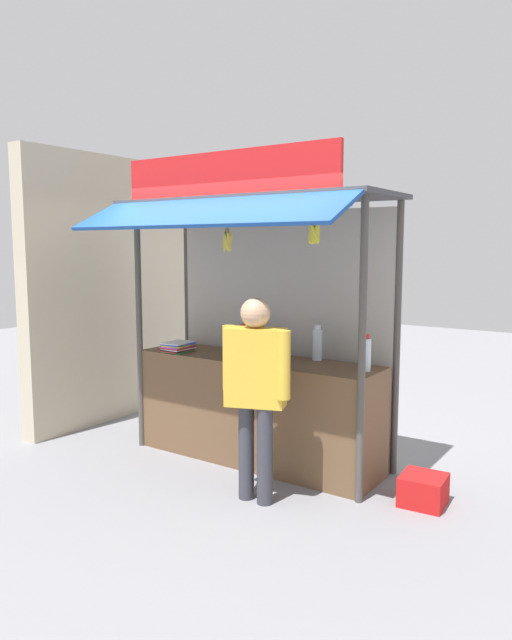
% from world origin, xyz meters
% --- Properties ---
extents(ground_plane, '(20.00, 20.00, 0.00)m').
position_xyz_m(ground_plane, '(0.00, 0.00, 0.00)').
color(ground_plane, gray).
extents(stall_counter, '(2.35, 0.60, 0.96)m').
position_xyz_m(stall_counter, '(0.00, 0.00, 0.48)').
color(stall_counter, brown).
rests_on(stall_counter, ground).
extents(stall_structure, '(2.55, 1.45, 2.75)m').
position_xyz_m(stall_structure, '(0.00, 0.10, 1.65)').
color(stall_structure, '#4C4742').
rests_on(stall_structure, ground).
extents(water_bottle_right, '(0.08, 0.08, 0.30)m').
position_xyz_m(water_bottle_right, '(-0.21, 0.18, 1.10)').
color(water_bottle_right, silver).
rests_on(water_bottle_right, stall_counter).
extents(water_bottle_front_left, '(0.09, 0.09, 0.32)m').
position_xyz_m(water_bottle_front_left, '(0.50, 0.23, 1.11)').
color(water_bottle_front_left, silver).
rests_on(water_bottle_front_left, stall_counter).
extents(water_bottle_mid_left, '(0.09, 0.09, 0.31)m').
position_xyz_m(water_bottle_mid_left, '(1.06, 0.04, 1.11)').
color(water_bottle_mid_left, silver).
rests_on(water_bottle_mid_left, stall_counter).
extents(water_bottle_center, '(0.07, 0.07, 0.24)m').
position_xyz_m(water_bottle_center, '(0.07, 0.23, 1.08)').
color(water_bottle_center, silver).
rests_on(water_bottle_center, stall_counter).
extents(water_bottle_front_right, '(0.08, 0.08, 0.30)m').
position_xyz_m(water_bottle_front_right, '(-0.17, 0.03, 1.10)').
color(water_bottle_front_right, silver).
rests_on(water_bottle_front_right, stall_counter).
extents(magazine_stack_mid_right, '(0.24, 0.26, 0.08)m').
position_xyz_m(magazine_stack_mid_right, '(-0.07, -0.13, 1.00)').
color(magazine_stack_mid_right, purple).
rests_on(magazine_stack_mid_right, stall_counter).
extents(magazine_stack_left, '(0.25, 0.30, 0.09)m').
position_xyz_m(magazine_stack_left, '(-0.82, -0.14, 1.01)').
color(magazine_stack_left, green).
rests_on(magazine_stack_left, stall_counter).
extents(banana_bunch_inner_right, '(0.10, 0.09, 0.33)m').
position_xyz_m(banana_bunch_inner_right, '(-0.02, -0.40, 2.02)').
color(banana_bunch_inner_right, '#332D23').
extents(banana_bunch_inner_left, '(0.11, 0.11, 0.28)m').
position_xyz_m(banana_bunch_inner_left, '(0.81, -0.40, 2.07)').
color(banana_bunch_inner_left, '#332D23').
extents(vendor_person, '(0.60, 0.33, 1.59)m').
position_xyz_m(vendor_person, '(0.50, -0.74, 0.96)').
color(vendor_person, '#383842').
rests_on(vendor_person, ground).
extents(plastic_crate, '(0.35, 0.35, 0.23)m').
position_xyz_m(plastic_crate, '(1.60, -0.06, 0.12)').
color(plastic_crate, red).
rests_on(plastic_crate, ground).
extents(neighbour_wall, '(0.20, 2.40, 2.97)m').
position_xyz_m(neighbour_wall, '(-2.18, 0.30, 1.49)').
color(neighbour_wall, '#C1B49A').
rests_on(neighbour_wall, ground).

